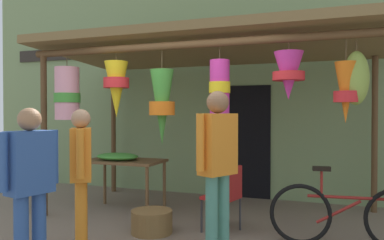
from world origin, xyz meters
The scene contains 11 objects.
ground_plane centered at (0.00, 0.00, 0.00)m, with size 30.00×30.00×0.00m, color #756656.
shop_facade centered at (0.00, 2.32, 2.22)m, with size 10.58×0.29×4.45m.
market_stall_canopy centered at (0.07, 0.68, 2.27)m, with size 5.08×2.41×2.63m.
display_table centered at (-1.22, 0.61, 0.70)m, with size 1.19×0.70×0.79m.
flower_heap_on_table centered at (-1.29, 0.54, 0.85)m, with size 0.67×0.47×0.11m.
folding_chair centered at (0.55, 0.10, 0.50)m, with size 0.48×0.48×0.84m.
wicker_basket_by_table centered at (-0.33, -0.25, 0.14)m, with size 0.52×0.52×0.29m, color brown.
parked_bicycle centered at (1.97, 0.11, 0.35)m, with size 1.74×0.44×0.92m.
vendor_in_orange centered at (-0.82, -1.03, 0.91)m, with size 0.41×0.51×1.56m.
customer_foreground centered at (0.67, -0.71, 1.04)m, with size 0.38×0.54×1.75m.
shopper_by_bananas centered at (-0.80, -1.81, 0.92)m, with size 0.32×0.58×1.56m.
Camera 1 is at (1.83, -4.65, 1.52)m, focal length 36.43 mm.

